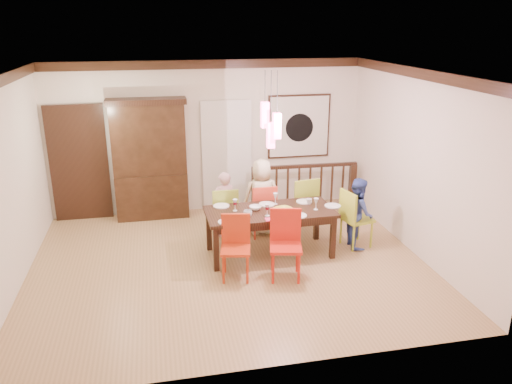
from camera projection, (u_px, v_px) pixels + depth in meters
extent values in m
plane|color=#A4814F|center=(229.00, 264.00, 7.73)|extent=(6.00, 6.00, 0.00)
plane|color=white|center=(226.00, 73.00, 6.79)|extent=(6.00, 6.00, 0.00)
plane|color=silver|center=(208.00, 138.00, 9.57)|extent=(6.00, 0.00, 6.00)
plane|color=silver|center=(6.00, 188.00, 6.68)|extent=(0.00, 5.00, 5.00)
plane|color=silver|center=(416.00, 163.00, 7.83)|extent=(0.00, 5.00, 5.00)
cube|color=black|center=(80.00, 165.00, 9.20)|extent=(1.04, 0.07, 2.24)
cube|color=silver|center=(227.00, 157.00, 9.74)|extent=(0.97, 0.05, 2.22)
cube|color=black|center=(299.00, 126.00, 9.84)|extent=(1.25, 0.04, 1.25)
cube|color=silver|center=(299.00, 127.00, 9.82)|extent=(1.18, 0.02, 1.18)
cylinder|color=black|center=(299.00, 128.00, 9.81)|extent=(0.56, 0.01, 0.56)
cube|color=#E64579|center=(265.00, 115.00, 7.38)|extent=(0.11, 0.11, 0.38)
cylinder|color=black|center=(265.00, 86.00, 7.24)|extent=(0.01, 0.01, 0.46)
cube|color=#E64579|center=(277.00, 126.00, 7.37)|extent=(0.11, 0.11, 0.38)
cylinder|color=black|center=(277.00, 92.00, 7.20)|extent=(0.01, 0.01, 0.61)
cube|color=#E64579|center=(271.00, 135.00, 7.44)|extent=(0.11, 0.11, 0.38)
cylinder|color=black|center=(271.00, 97.00, 7.26)|extent=(0.01, 0.01, 0.76)
cube|color=black|center=(270.00, 212.00, 7.84)|extent=(2.04, 0.97, 0.05)
cube|color=black|center=(209.00, 229.00, 8.14)|extent=(0.08, 0.08, 0.70)
cube|color=black|center=(318.00, 220.00, 8.49)|extent=(0.08, 0.08, 0.70)
cube|color=black|center=(215.00, 249.00, 7.44)|extent=(0.08, 0.08, 0.70)
cube|color=black|center=(333.00, 238.00, 7.79)|extent=(0.08, 0.08, 0.70)
cube|color=black|center=(264.00, 207.00, 8.23)|extent=(1.81, 0.09, 0.10)
cube|color=black|center=(276.00, 226.00, 7.50)|extent=(1.81, 0.09, 0.10)
cube|color=#A1BF3A|center=(224.00, 214.00, 8.47)|extent=(0.43, 0.43, 0.04)
cube|color=#A1BF3A|center=(224.00, 200.00, 8.39)|extent=(0.43, 0.04, 0.47)
cylinder|color=#A1BF3A|center=(216.00, 232.00, 8.35)|extent=(0.04, 0.04, 0.45)
cylinder|color=#A1BF3A|center=(236.00, 230.00, 8.42)|extent=(0.04, 0.04, 0.45)
cylinder|color=#A1BF3A|center=(213.00, 224.00, 8.68)|extent=(0.04, 0.04, 0.45)
cylinder|color=#A1BF3A|center=(233.00, 222.00, 8.74)|extent=(0.04, 0.04, 0.45)
cube|color=red|center=(262.00, 211.00, 8.64)|extent=(0.43, 0.43, 0.04)
cube|color=red|center=(262.00, 197.00, 8.56)|extent=(0.43, 0.05, 0.47)
cylinder|color=red|center=(255.00, 228.00, 8.52)|extent=(0.04, 0.04, 0.45)
cylinder|color=red|center=(274.00, 226.00, 8.59)|extent=(0.04, 0.04, 0.45)
cylinder|color=red|center=(251.00, 220.00, 8.84)|extent=(0.04, 0.04, 0.45)
cylinder|color=red|center=(270.00, 219.00, 8.91)|extent=(0.04, 0.04, 0.45)
cube|color=#97AD2D|center=(301.00, 205.00, 8.76)|extent=(0.54, 0.54, 0.04)
cube|color=#97AD2D|center=(301.00, 191.00, 8.67)|extent=(0.46, 0.13, 0.51)
cylinder|color=#97AD2D|center=(293.00, 224.00, 8.64)|extent=(0.04, 0.04, 0.49)
cylinder|color=#97AD2D|center=(314.00, 222.00, 8.71)|extent=(0.04, 0.04, 0.49)
cylinder|color=#97AD2D|center=(287.00, 216.00, 8.98)|extent=(0.04, 0.04, 0.49)
cylinder|color=#97AD2D|center=(307.00, 214.00, 9.06)|extent=(0.04, 0.04, 0.49)
cube|color=#AE2D10|center=(236.00, 250.00, 7.17)|extent=(0.50, 0.50, 0.04)
cube|color=#AE2D10|center=(235.00, 234.00, 7.09)|extent=(0.42, 0.12, 0.46)
cylinder|color=#AE2D10|center=(226.00, 271.00, 7.05)|extent=(0.04, 0.04, 0.44)
cylinder|color=#AE2D10|center=(250.00, 268.00, 7.12)|extent=(0.04, 0.04, 0.44)
cylinder|color=#AE2D10|center=(223.00, 260.00, 7.37)|extent=(0.04, 0.04, 0.44)
cylinder|color=#AE2D10|center=(245.00, 258.00, 7.43)|extent=(0.04, 0.04, 0.44)
cube|color=red|center=(286.00, 247.00, 7.17)|extent=(0.54, 0.54, 0.04)
cube|color=red|center=(286.00, 230.00, 7.08)|extent=(0.45, 0.14, 0.50)
cylinder|color=red|center=(276.00, 270.00, 7.04)|extent=(0.04, 0.04, 0.48)
cylinder|color=red|center=(301.00, 267.00, 7.11)|extent=(0.04, 0.04, 0.48)
cylinder|color=red|center=(270.00, 258.00, 7.38)|extent=(0.04, 0.04, 0.48)
cylinder|color=red|center=(294.00, 256.00, 7.45)|extent=(0.04, 0.04, 0.48)
cube|color=#B0C52F|center=(357.00, 219.00, 8.22)|extent=(0.53, 0.53, 0.04)
cube|color=#B0C52F|center=(358.00, 204.00, 8.14)|extent=(0.14, 0.44, 0.48)
cylinder|color=#B0C52F|center=(350.00, 238.00, 8.10)|extent=(0.04, 0.04, 0.46)
cylinder|color=#B0C52F|center=(370.00, 236.00, 8.17)|extent=(0.04, 0.04, 0.46)
cylinder|color=#B0C52F|center=(342.00, 229.00, 8.43)|extent=(0.04, 0.04, 0.46)
cylinder|color=#B0C52F|center=(362.00, 228.00, 8.50)|extent=(0.04, 0.04, 0.46)
cube|color=black|center=(153.00, 195.00, 9.49)|extent=(1.33, 0.44, 0.86)
cube|color=black|center=(149.00, 139.00, 9.15)|extent=(1.33, 0.40, 1.33)
cube|color=black|center=(148.00, 136.00, 9.33)|extent=(1.14, 0.02, 1.14)
cube|color=black|center=(146.00, 101.00, 8.93)|extent=(1.43, 0.44, 0.10)
cube|color=black|center=(255.00, 193.00, 9.54)|extent=(0.12, 0.12, 0.92)
cube|color=black|center=(352.00, 186.00, 9.92)|extent=(0.12, 0.12, 0.92)
cube|color=black|center=(305.00, 166.00, 9.57)|extent=(2.08, 0.14, 0.06)
cube|color=black|center=(304.00, 209.00, 9.86)|extent=(1.96, 0.11, 0.05)
imported|color=#F0B7C1|center=(224.00, 204.00, 8.59)|extent=(0.47, 0.36, 1.15)
imported|color=beige|center=(262.00, 197.00, 8.68)|extent=(0.66, 0.44, 1.34)
imported|color=#3C52A8|center=(358.00, 213.00, 8.18)|extent=(0.50, 0.61, 1.18)
imported|color=gold|center=(283.00, 211.00, 7.71)|extent=(0.39, 0.39, 0.07)
imported|color=white|center=(255.00, 208.00, 7.85)|extent=(0.21, 0.21, 0.06)
imported|color=silver|center=(248.00, 214.00, 7.55)|extent=(0.17, 0.17, 0.10)
imported|color=silver|center=(309.00, 201.00, 8.09)|extent=(0.11, 0.11, 0.09)
cylinder|color=white|center=(221.00, 206.00, 8.00)|extent=(0.26, 0.26, 0.01)
cylinder|color=white|center=(267.00, 204.00, 8.07)|extent=(0.26, 0.26, 0.01)
cylinder|color=white|center=(304.00, 202.00, 8.19)|extent=(0.26, 0.26, 0.01)
cylinder|color=white|center=(227.00, 222.00, 7.36)|extent=(0.26, 0.26, 0.01)
cylinder|color=white|center=(298.00, 215.00, 7.60)|extent=(0.26, 0.26, 0.01)
cylinder|color=white|center=(333.00, 206.00, 8.00)|extent=(0.26, 0.26, 0.01)
cube|color=#D83359|center=(271.00, 219.00, 7.45)|extent=(0.18, 0.14, 0.01)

